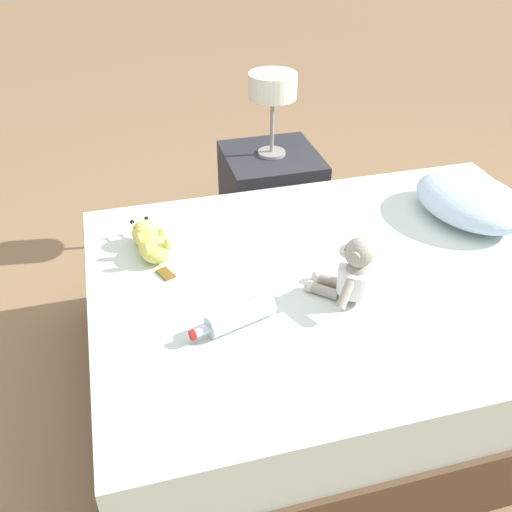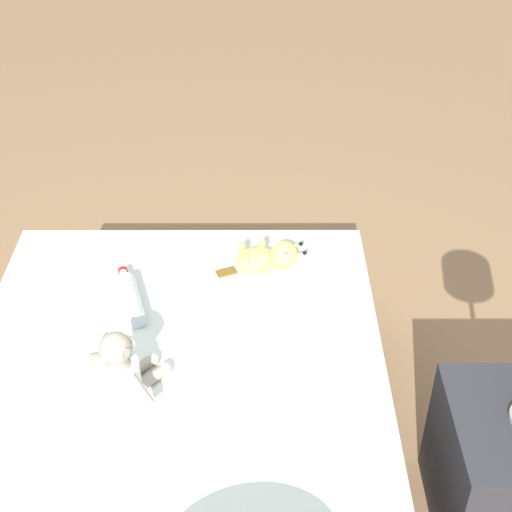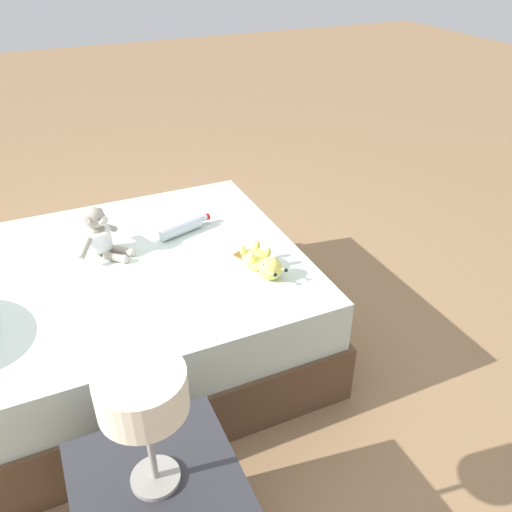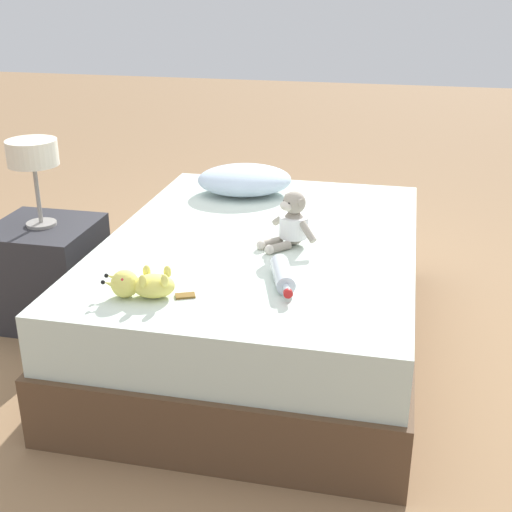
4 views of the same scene
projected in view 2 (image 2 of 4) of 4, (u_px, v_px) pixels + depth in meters
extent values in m
plane|color=#93704C|center=(181.00, 512.00, 2.51)|extent=(16.00, 16.00, 0.00)
cube|color=brown|center=(179.00, 486.00, 2.42)|extent=(1.35, 1.86, 0.29)
cube|color=silver|center=(173.00, 432.00, 2.26)|extent=(1.31, 1.80, 0.24)
ellipsoid|color=#9E9384|center=(120.00, 376.00, 2.19)|extent=(0.15, 0.15, 0.15)
cylinder|color=white|center=(120.00, 374.00, 2.18)|extent=(0.17, 0.17, 0.09)
sphere|color=#9E9384|center=(115.00, 348.00, 2.12)|extent=(0.10, 0.10, 0.10)
ellipsoid|color=beige|center=(127.00, 343.00, 2.15)|extent=(0.08, 0.08, 0.04)
sphere|color=black|center=(122.00, 336.00, 2.15)|extent=(0.01, 0.01, 0.01)
sphere|color=black|center=(130.00, 342.00, 2.13)|extent=(0.01, 0.01, 0.01)
cylinder|color=#9E9384|center=(105.00, 337.00, 2.14)|extent=(0.03, 0.03, 0.03)
cylinder|color=#9E9384|center=(125.00, 353.00, 2.09)|extent=(0.03, 0.03, 0.03)
cylinder|color=#9E9384|center=(99.00, 357.00, 2.23)|extent=(0.09, 0.09, 0.08)
cylinder|color=#9E9384|center=(140.00, 390.00, 2.13)|extent=(0.09, 0.09, 0.08)
cylinder|color=#9E9384|center=(140.00, 367.00, 2.29)|extent=(0.10, 0.10, 0.04)
cylinder|color=#9E9384|center=(153.00, 377.00, 2.26)|extent=(0.10, 0.10, 0.04)
sphere|color=beige|center=(153.00, 359.00, 2.32)|extent=(0.04, 0.04, 0.04)
sphere|color=beige|center=(165.00, 369.00, 2.29)|extent=(0.04, 0.04, 0.04)
ellipsoid|color=#EAE066|center=(256.00, 260.00, 2.69)|extent=(0.17, 0.14, 0.08)
sphere|color=#EAE066|center=(284.00, 255.00, 2.70)|extent=(0.10, 0.10, 0.10)
cone|color=#EAE066|center=(293.00, 247.00, 2.72)|extent=(0.07, 0.04, 0.05)
sphere|color=black|center=(301.00, 244.00, 2.72)|extent=(0.02, 0.02, 0.02)
cone|color=#EAE066|center=(297.00, 256.00, 2.68)|extent=(0.07, 0.04, 0.05)
sphere|color=black|center=(305.00, 253.00, 2.68)|extent=(0.02, 0.02, 0.02)
sphere|color=red|center=(282.00, 244.00, 2.71)|extent=(0.02, 0.02, 0.02)
sphere|color=red|center=(286.00, 254.00, 2.66)|extent=(0.02, 0.02, 0.02)
ellipsoid|color=#EAE066|center=(262.00, 244.00, 2.71)|extent=(0.03, 0.03, 0.05)
ellipsoid|color=#EAE066|center=(267.00, 257.00, 2.64)|extent=(0.03, 0.03, 0.05)
ellipsoid|color=#EAE066|center=(242.00, 247.00, 2.69)|extent=(0.03, 0.03, 0.05)
ellipsoid|color=#EAE066|center=(246.00, 259.00, 2.63)|extent=(0.03, 0.03, 0.05)
cube|color=brown|center=(226.00, 272.00, 2.69)|extent=(0.08, 0.06, 0.01)
cylinder|color=silver|center=(131.00, 300.00, 2.52)|extent=(0.13, 0.23, 0.07)
cylinder|color=silver|center=(124.00, 276.00, 2.63)|extent=(0.04, 0.05, 0.03)
cylinder|color=red|center=(123.00, 271.00, 2.65)|extent=(0.04, 0.02, 0.03)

